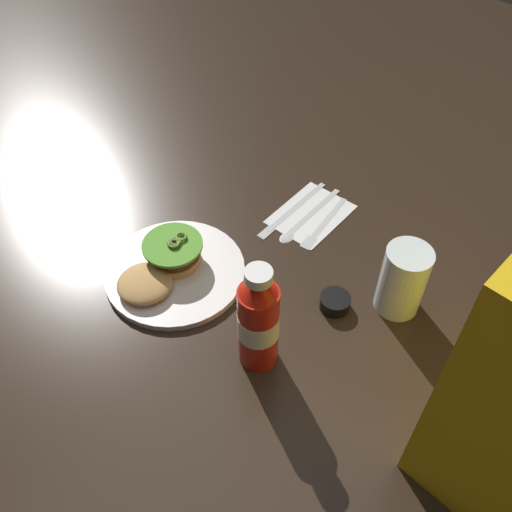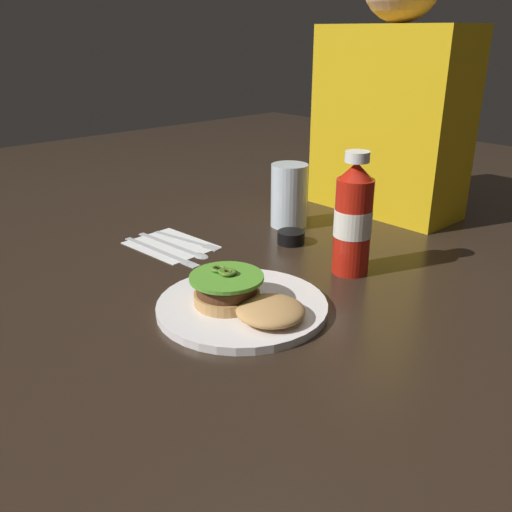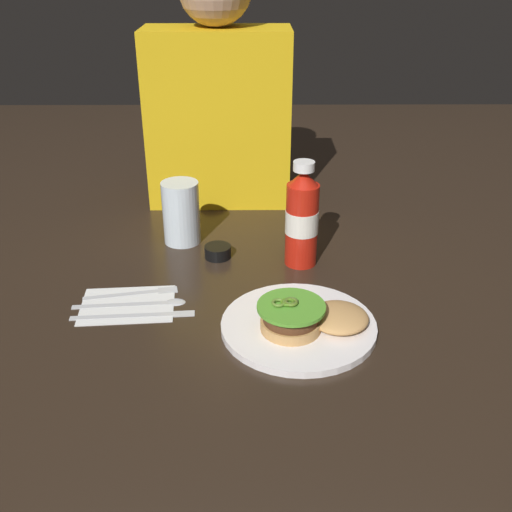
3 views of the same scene
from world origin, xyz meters
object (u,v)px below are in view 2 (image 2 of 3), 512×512
object	(u,v)px
napkin	(171,245)
spoon_utensil	(181,247)
ketchup_bottle	(353,219)
butter_knife	(164,252)
dinner_plate	(242,306)
water_glass	(289,195)
condiment_cup	(291,237)
diner_person	(392,100)
burger_sandwich	(242,297)
fork_utensil	(192,240)

from	to	relation	value
napkin	spoon_utensil	bearing A→B (deg)	4.61
ketchup_bottle	butter_knife	size ratio (longest dim) A/B	0.99
dinner_plate	water_glass	world-z (taller)	water_glass
water_glass	spoon_utensil	xyz separation A→B (m)	(-0.04, -0.26, -0.06)
condiment_cup	butter_knife	xyz separation A→B (m)	(-0.12, -0.22, -0.01)
condiment_cup	napkin	size ratio (longest dim) A/B	0.33
dinner_plate	spoon_utensil	xyz separation A→B (m)	(-0.27, 0.08, -0.00)
diner_person	burger_sandwich	bearing A→B (deg)	-73.95
burger_sandwich	water_glass	distance (m)	0.43
burger_sandwich	ketchup_bottle	bearing A→B (deg)	88.79
ketchup_bottle	napkin	distance (m)	0.37
dinner_plate	water_glass	size ratio (longest dim) A/B	1.93
spoon_utensil	ketchup_bottle	bearing A→B (deg)	28.33
dinner_plate	burger_sandwich	xyz separation A→B (m)	(0.02, -0.01, 0.03)
ketchup_bottle	water_glass	bearing A→B (deg)	157.93
water_glass	spoon_utensil	world-z (taller)	water_glass
ketchup_bottle	spoon_utensil	distance (m)	0.35
ketchup_bottle	diner_person	size ratio (longest dim) A/B	0.37
fork_utensil	napkin	bearing A→B (deg)	-110.37
ketchup_bottle	spoon_utensil	size ratio (longest dim) A/B	1.06
burger_sandwich	fork_utensil	size ratio (longest dim) A/B	1.08
diner_person	dinner_plate	bearing A→B (deg)	-74.99
burger_sandwich	condiment_cup	world-z (taller)	burger_sandwich
burger_sandwich	diner_person	xyz separation A→B (m)	(-0.17, 0.60, 0.22)
dinner_plate	burger_sandwich	bearing A→B (deg)	-39.38
fork_utensil	ketchup_bottle	bearing A→B (deg)	21.26
water_glass	condiment_cup	distance (m)	0.12
spoon_utensil	dinner_plate	bearing A→B (deg)	-16.22
napkin	diner_person	distance (m)	0.59
butter_knife	fork_utensil	xyz separation A→B (m)	(-0.01, 0.08, 0.00)
dinner_plate	spoon_utensil	world-z (taller)	dinner_plate
ketchup_bottle	condiment_cup	size ratio (longest dim) A/B	3.92
dinner_plate	spoon_utensil	size ratio (longest dim) A/B	1.30
water_glass	condiment_cup	xyz separation A→B (m)	(0.08, -0.08, -0.06)
water_glass	fork_utensil	xyz separation A→B (m)	(-0.06, -0.22, -0.06)
burger_sandwich	spoon_utensil	size ratio (longest dim) A/B	0.92
butter_knife	burger_sandwich	bearing A→B (deg)	-10.64
condiment_cup	fork_utensil	bearing A→B (deg)	-133.62
dinner_plate	spoon_utensil	distance (m)	0.28
butter_knife	spoon_utensil	distance (m)	0.04
water_glass	butter_knife	size ratio (longest dim) A/B	0.63
water_glass	butter_knife	world-z (taller)	water_glass
water_glass	butter_knife	xyz separation A→B (m)	(-0.04, -0.30, -0.06)
dinner_plate	napkin	bearing A→B (deg)	165.76
fork_utensil	diner_person	bearing A→B (deg)	74.48
spoon_utensil	condiment_cup	bearing A→B (deg)	56.09
condiment_cup	water_glass	bearing A→B (deg)	136.73
fork_utensil	diner_person	xyz separation A→B (m)	(0.13, 0.47, 0.25)
condiment_cup	fork_utensil	xyz separation A→B (m)	(-0.14, -0.15, -0.01)
condiment_cup	fork_utensil	distance (m)	0.20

